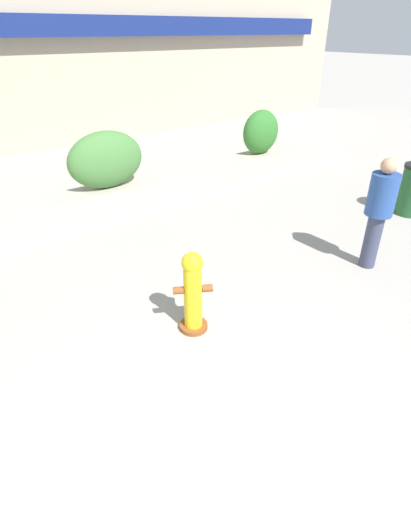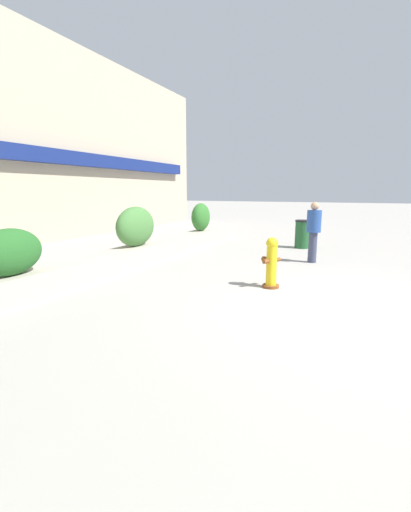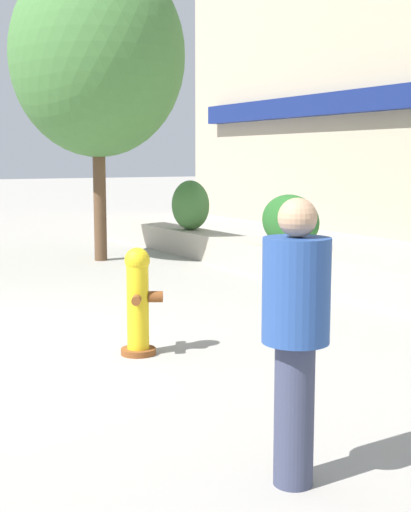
# 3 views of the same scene
# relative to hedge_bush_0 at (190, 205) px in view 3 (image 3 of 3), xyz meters

# --- Properties ---
(planter_wall_low) EXTENTS (18.00, 0.70, 0.50)m
(planter_wall_low) POSITION_rel_hedge_bush_0_xyz_m (5.42, 0.00, -0.75)
(planter_wall_low) COLOR #ADA393
(planter_wall_low) RESTS_ON ground
(hedge_bush_0) EXTENTS (0.96, 0.70, 1.01)m
(hedge_bush_0) POSITION_rel_hedge_bush_0_xyz_m (0.00, 0.00, 0.00)
(hedge_bush_0) COLOR #427538
(hedge_bush_0) RESTS_ON planter_wall_low
(hedge_bush_1) EXTENTS (1.32, 0.62, 0.87)m
(hedge_bush_1) POSITION_rel_hedge_bush_0_xyz_m (3.36, 0.00, -0.07)
(hedge_bush_1) COLOR #235B23
(hedge_bush_1) RESTS_ON planter_wall_low
(fire_hydrant) EXTENTS (0.48, 0.49, 1.08)m
(fire_hydrant) POSITION_rel_hedge_bush_0_xyz_m (6.34, -4.10, -0.45)
(fire_hydrant) COLOR brown
(fire_hydrant) RESTS_ON ground
(street_tree) EXTENTS (3.55, 3.20, 5.70)m
(street_tree) POSITION_rel_hedge_bush_0_xyz_m (-0.07, -1.93, 2.82)
(street_tree) COLOR brown
(street_tree) RESTS_ON ground
(pedestrian) EXTENTS (0.54, 0.54, 1.73)m
(pedestrian) POSITION_rel_hedge_bush_0_xyz_m (9.43, -4.50, -0.02)
(pedestrian) COLOR #383D56
(pedestrian) RESTS_ON ground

